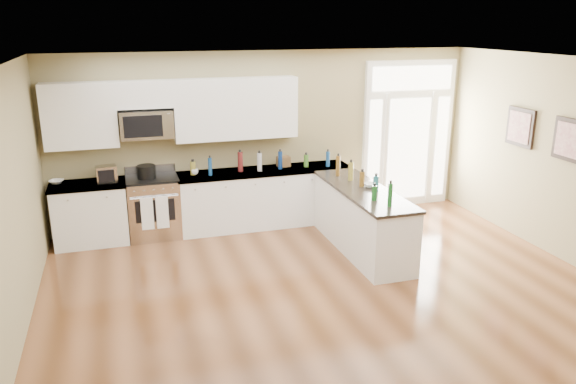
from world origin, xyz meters
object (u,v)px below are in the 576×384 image
(peninsula_cabinet, at_px, (362,222))
(kitchen_range, at_px, (154,207))
(stockpot, at_px, (146,171))
(toaster_oven, at_px, (106,174))

(peninsula_cabinet, distance_m, kitchen_range, 3.21)
(stockpot, bearing_deg, peninsula_cabinet, -26.34)
(peninsula_cabinet, relative_size, stockpot, 8.33)
(peninsula_cabinet, xyz_separation_m, toaster_oven, (-3.51, 1.42, 0.63))
(peninsula_cabinet, height_order, toaster_oven, toaster_oven)
(stockpot, height_order, toaster_oven, toaster_oven)
(stockpot, relative_size, toaster_oven, 0.95)
(stockpot, distance_m, toaster_oven, 0.58)
(kitchen_range, distance_m, toaster_oven, 0.88)
(peninsula_cabinet, bearing_deg, kitchen_range, 153.16)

